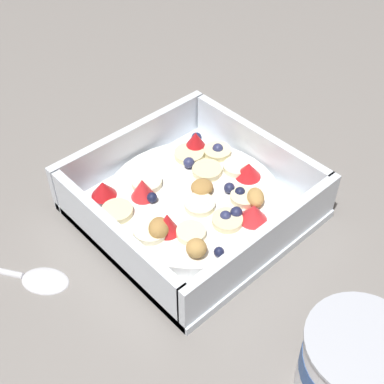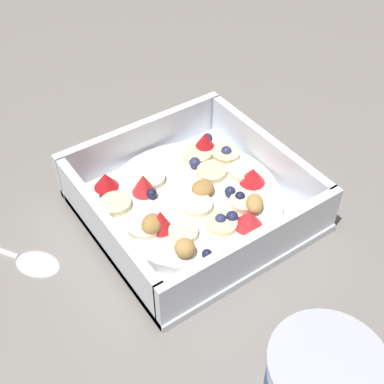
# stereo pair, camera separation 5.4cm
# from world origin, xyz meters

# --- Properties ---
(ground_plane) EXTENTS (2.40, 2.40, 0.00)m
(ground_plane) POSITION_xyz_m (0.00, 0.00, 0.00)
(ground_plane) COLOR gray
(fruit_bowl) EXTENTS (0.21, 0.21, 0.06)m
(fruit_bowl) POSITION_xyz_m (0.01, -0.00, 0.02)
(fruit_bowl) COLOR white
(fruit_bowl) RESTS_ON ground
(spoon) EXTENTS (0.11, 0.16, 0.01)m
(spoon) POSITION_xyz_m (0.19, -0.05, 0.00)
(spoon) COLOR silver
(spoon) RESTS_ON ground
(yogurt_cup) EXTENTS (0.09, 0.09, 0.07)m
(yogurt_cup) POSITION_xyz_m (0.06, 0.23, 0.04)
(yogurt_cup) COLOR white
(yogurt_cup) RESTS_ON ground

